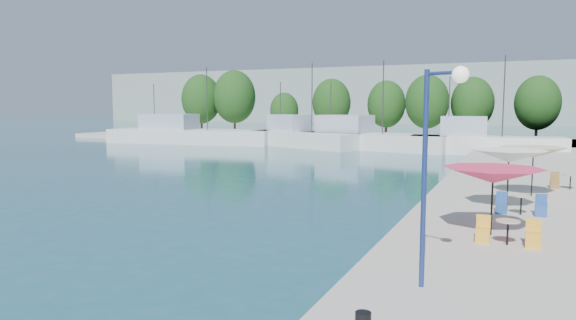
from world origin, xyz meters
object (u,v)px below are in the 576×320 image
at_px(street_lamp, 438,138).
at_px(trawler_04, 482,144).
at_px(umbrella_pink, 493,176).
at_px(umbrella_white, 509,156).
at_px(trawler_01, 188,135).
at_px(umbrella_cream, 533,152).
at_px(trawler_02, 300,138).
at_px(trawler_03, 363,139).

bearing_deg(street_lamp, trawler_04, 113.97).
distance_m(umbrella_pink, street_lamp, 6.25).
bearing_deg(street_lamp, umbrella_white, 104.54).
xyz_separation_m(trawler_01, umbrella_pink, (38.64, -38.45, 1.49)).
bearing_deg(umbrella_cream, trawler_01, 143.25).
bearing_deg(umbrella_white, trawler_01, 138.95).
relative_size(trawler_02, trawler_04, 1.08).
bearing_deg(trawler_03, umbrella_white, -52.35).
bearing_deg(umbrella_pink, trawler_04, 93.70).
distance_m(umbrella_white, street_lamp, 10.59).
distance_m(trawler_04, umbrella_cream, 29.14).
xyz_separation_m(trawler_01, trawler_03, (23.41, 0.54, 0.00)).
bearing_deg(trawler_02, trawler_04, 20.47).
distance_m(trawler_03, umbrella_white, 37.97).
bearing_deg(umbrella_pink, umbrella_white, 84.71).
xyz_separation_m(trawler_03, umbrella_cream, (16.65, -30.45, 1.59)).
bearing_deg(trawler_03, trawler_02, -164.19).
distance_m(trawler_04, street_lamp, 43.50).
xyz_separation_m(trawler_01, street_lamp, (37.68, -44.43, 3.02)).
bearing_deg(trawler_04, trawler_02, 172.10).
bearing_deg(umbrella_cream, street_lamp, -99.26).
relative_size(umbrella_pink, street_lamp, 0.64).
height_order(trawler_03, umbrella_white, trawler_03).
height_order(trawler_02, umbrella_pink, trawler_02).
distance_m(trawler_02, trawler_03, 7.60).
bearing_deg(trawler_04, trawler_03, 168.53).
bearing_deg(trawler_03, trawler_04, 6.17).
xyz_separation_m(trawler_03, trawler_04, (12.82, -1.60, 0.00)).
bearing_deg(umbrella_pink, umbrella_cream, 80.65).
bearing_deg(trawler_01, umbrella_white, -47.54).
distance_m(trawler_02, umbrella_pink, 44.92).
height_order(trawler_01, umbrella_cream, trawler_01).
bearing_deg(trawler_03, trawler_01, -165.39).
xyz_separation_m(trawler_01, trawler_02, (15.81, 0.21, 0.00)).
xyz_separation_m(trawler_02, trawler_03, (7.60, 0.34, -0.00)).
relative_size(trawler_04, umbrella_white, 5.04).
xyz_separation_m(umbrella_white, umbrella_cream, (1.00, 4.10, -0.15)).
distance_m(trawler_02, umbrella_white, 41.40).
bearing_deg(umbrella_white, trawler_02, 124.19).
bearing_deg(umbrella_white, umbrella_pink, -95.29).
xyz_separation_m(trawler_04, umbrella_white, (2.83, -32.95, 1.74)).
distance_m(trawler_01, trawler_03, 23.41).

